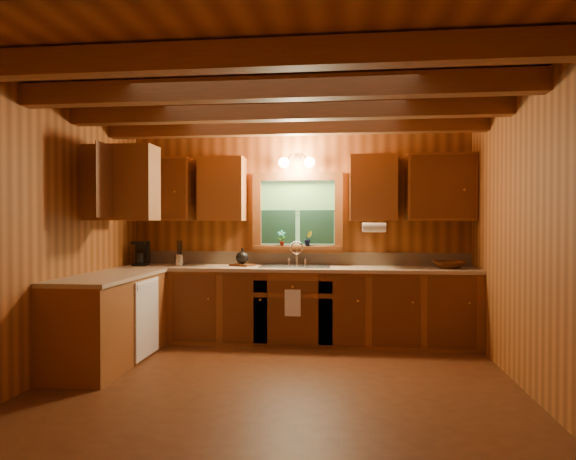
# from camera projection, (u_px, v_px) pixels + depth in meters

# --- Properties ---
(room) EXTENTS (4.20, 4.20, 4.20)m
(room) POSITION_uv_depth(u_px,v_px,m) (278.00, 237.00, 4.44)
(room) COLOR #512B13
(room) RESTS_ON ground
(ceiling_beams) EXTENTS (4.20, 2.54, 0.18)m
(ceiling_beams) POSITION_uv_depth(u_px,v_px,m) (278.00, 101.00, 4.43)
(ceiling_beams) COLOR brown
(ceiling_beams) RESTS_ON room
(base_cabinets) EXTENTS (4.20, 2.22, 0.86)m
(base_cabinets) POSITION_uv_depth(u_px,v_px,m) (250.00, 310.00, 5.79)
(base_cabinets) COLOR brown
(base_cabinets) RESTS_ON ground
(countertop) EXTENTS (4.20, 2.24, 0.04)m
(countertop) POSITION_uv_depth(u_px,v_px,m) (251.00, 270.00, 5.78)
(countertop) COLOR tan
(countertop) RESTS_ON base_cabinets
(backsplash) EXTENTS (4.20, 0.02, 0.16)m
(backsplash) POSITION_uv_depth(u_px,v_px,m) (298.00, 258.00, 6.32)
(backsplash) COLOR tan
(backsplash) RESTS_ON room
(dishwasher_panel) EXTENTS (0.02, 0.60, 0.80)m
(dishwasher_panel) POSITION_uv_depth(u_px,v_px,m) (147.00, 318.00, 5.29)
(dishwasher_panel) COLOR white
(dishwasher_panel) RESTS_ON base_cabinets
(upper_cabinets) EXTENTS (4.19, 1.77, 0.78)m
(upper_cabinets) POSITION_uv_depth(u_px,v_px,m) (246.00, 187.00, 5.91)
(upper_cabinets) COLOR brown
(upper_cabinets) RESTS_ON room
(window) EXTENTS (1.12, 0.08, 1.00)m
(window) POSITION_uv_depth(u_px,v_px,m) (298.00, 214.00, 6.29)
(window) COLOR brown
(window) RESTS_ON room
(window_sill) EXTENTS (1.06, 0.14, 0.04)m
(window_sill) POSITION_uv_depth(u_px,v_px,m) (297.00, 247.00, 6.25)
(window_sill) COLOR brown
(window_sill) RESTS_ON room
(wall_sconce) EXTENTS (0.45, 0.21, 0.17)m
(wall_sconce) POSITION_uv_depth(u_px,v_px,m) (297.00, 162.00, 6.16)
(wall_sconce) COLOR black
(wall_sconce) RESTS_ON room
(paper_towel_roll) EXTENTS (0.27, 0.11, 0.11)m
(paper_towel_roll) POSITION_uv_depth(u_px,v_px,m) (374.00, 227.00, 5.86)
(paper_towel_roll) COLOR white
(paper_towel_roll) RESTS_ON upper_cabinets
(dish_towel) EXTENTS (0.18, 0.01, 0.30)m
(dish_towel) POSITION_uv_depth(u_px,v_px,m) (293.00, 303.00, 5.71)
(dish_towel) COLOR white
(dish_towel) RESTS_ON base_cabinets
(sink) EXTENTS (0.82, 0.48, 0.43)m
(sink) POSITION_uv_depth(u_px,v_px,m) (296.00, 270.00, 6.04)
(sink) COLOR silver
(sink) RESTS_ON countertop
(coffee_maker) EXTENTS (0.17, 0.21, 0.30)m
(coffee_maker) POSITION_uv_depth(u_px,v_px,m) (141.00, 253.00, 6.24)
(coffee_maker) COLOR black
(coffee_maker) RESTS_ON countertop
(utensil_crock) EXTENTS (0.11, 0.11, 0.31)m
(utensil_crock) POSITION_uv_depth(u_px,v_px,m) (179.00, 259.00, 6.22)
(utensil_crock) COLOR silver
(utensil_crock) RESTS_ON countertop
(cutting_board) EXTENTS (0.31, 0.27, 0.02)m
(cutting_board) POSITION_uv_depth(u_px,v_px,m) (242.00, 265.00, 6.15)
(cutting_board) COLOR #562C12
(cutting_board) RESTS_ON countertop
(teakettle) EXTENTS (0.15, 0.15, 0.19)m
(teakettle) POSITION_uv_depth(u_px,v_px,m) (242.00, 258.00, 6.15)
(teakettle) COLOR black
(teakettle) RESTS_ON cutting_board
(wicker_basket) EXTENTS (0.41, 0.41, 0.09)m
(wicker_basket) POSITION_uv_depth(u_px,v_px,m) (449.00, 265.00, 5.82)
(wicker_basket) COLOR #48230C
(wicker_basket) RESTS_ON countertop
(potted_plant_left) EXTENTS (0.11, 0.08, 0.19)m
(potted_plant_left) POSITION_uv_depth(u_px,v_px,m) (282.00, 238.00, 6.24)
(potted_plant_left) COLOR #562C12
(potted_plant_left) RESTS_ON window_sill
(potted_plant_right) EXTENTS (0.12, 0.11, 0.18)m
(potted_plant_right) POSITION_uv_depth(u_px,v_px,m) (308.00, 238.00, 6.21)
(potted_plant_right) COLOR #562C12
(potted_plant_right) RESTS_ON window_sill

